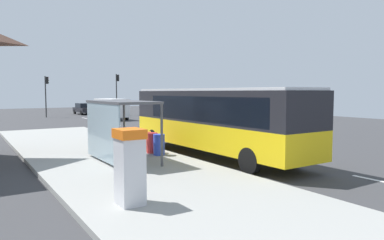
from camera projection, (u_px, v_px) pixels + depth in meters
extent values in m
cube|color=#38383A|center=(136.00, 130.00, 28.76)|extent=(56.00, 92.00, 0.04)
cube|color=#999993|center=(112.00, 161.00, 15.24)|extent=(6.20, 30.00, 0.18)
cube|color=silver|center=(383.00, 182.00, 12.12)|extent=(0.16, 2.20, 0.01)
cube|color=silver|center=(275.00, 159.00, 16.32)|extent=(0.16, 2.20, 0.01)
cube|color=silver|center=(211.00, 145.00, 20.51)|extent=(0.16, 2.20, 0.01)
cube|color=silver|center=(168.00, 136.00, 24.70)|extent=(0.16, 2.20, 0.01)
cube|color=silver|center=(138.00, 130.00, 28.89)|extent=(0.16, 2.20, 0.01)
cube|color=silver|center=(116.00, 125.00, 33.09)|extent=(0.16, 2.20, 0.01)
cube|color=silver|center=(99.00, 121.00, 37.28)|extent=(0.16, 2.20, 0.01)
cube|color=silver|center=(85.00, 118.00, 41.47)|extent=(0.16, 2.20, 0.01)
cube|color=yellow|center=(214.00, 134.00, 16.90)|extent=(2.67, 11.04, 1.15)
cube|color=black|center=(214.00, 106.00, 16.80)|extent=(2.67, 11.04, 1.45)
cube|color=silver|center=(214.00, 90.00, 16.73)|extent=(2.54, 10.82, 0.12)
cube|color=black|center=(159.00, 104.00, 21.32)|extent=(2.30, 0.16, 1.22)
cube|color=black|center=(199.00, 109.00, 15.72)|extent=(0.21, 8.58, 1.10)
cylinder|color=black|center=(154.00, 139.00, 19.56)|extent=(0.30, 1.00, 1.00)
cylinder|color=black|center=(189.00, 136.00, 20.80)|extent=(0.30, 1.00, 1.00)
cylinder|color=black|center=(250.00, 161.00, 13.25)|extent=(0.30, 1.00, 1.00)
cylinder|color=black|center=(291.00, 155.00, 14.49)|extent=(0.30, 1.00, 1.00)
cube|color=white|center=(111.00, 108.00, 39.53)|extent=(2.23, 5.28, 1.96)
cube|color=black|center=(111.00, 105.00, 39.50)|extent=(2.18, 3.21, 0.44)
cylinder|color=black|center=(127.00, 117.00, 38.49)|extent=(0.25, 0.69, 0.68)
cylinder|color=black|center=(111.00, 118.00, 37.46)|extent=(0.25, 0.69, 0.68)
cylinder|color=black|center=(112.00, 115.00, 41.75)|extent=(0.25, 0.69, 0.68)
cylinder|color=black|center=(97.00, 116.00, 40.71)|extent=(0.25, 0.69, 0.68)
cube|color=black|center=(84.00, 110.00, 48.77)|extent=(1.93, 4.45, 0.60)
cube|color=black|center=(83.00, 105.00, 48.89)|extent=(1.66, 2.42, 0.60)
cylinder|color=black|center=(94.00, 112.00, 48.03)|extent=(0.22, 0.65, 0.64)
cylinder|color=black|center=(82.00, 113.00, 47.10)|extent=(0.22, 0.65, 0.64)
cylinder|color=black|center=(86.00, 111.00, 50.49)|extent=(0.22, 0.65, 0.64)
cylinder|color=black|center=(75.00, 112.00, 49.57)|extent=(0.22, 0.65, 0.64)
cube|color=black|center=(103.00, 113.00, 42.27)|extent=(1.95, 4.46, 0.60)
cube|color=black|center=(103.00, 108.00, 42.06)|extent=(1.66, 2.43, 0.60)
cylinder|color=black|center=(92.00, 115.00, 43.06)|extent=(0.22, 0.65, 0.64)
cylinder|color=black|center=(105.00, 114.00, 43.99)|extent=(0.22, 0.65, 0.64)
cylinder|color=black|center=(101.00, 116.00, 40.60)|extent=(0.22, 0.65, 0.64)
cylinder|color=black|center=(114.00, 115.00, 41.53)|extent=(0.22, 0.65, 0.64)
cube|color=silver|center=(130.00, 171.00, 9.08)|extent=(0.60, 0.70, 1.70)
cube|color=orange|center=(129.00, 134.00, 9.01)|extent=(0.66, 0.76, 0.24)
cube|color=black|center=(141.00, 160.00, 9.23)|extent=(0.03, 0.36, 0.44)
cylinder|color=blue|center=(159.00, 145.00, 16.25)|extent=(0.52, 0.52, 0.95)
cylinder|color=red|center=(152.00, 143.00, 16.84)|extent=(0.52, 0.52, 0.95)
cylinder|color=orange|center=(146.00, 141.00, 17.43)|extent=(0.52, 0.52, 0.95)
cylinder|color=yellow|center=(140.00, 140.00, 18.01)|extent=(0.52, 0.52, 0.95)
cylinder|color=#2D2D2D|center=(117.00, 95.00, 46.79)|extent=(0.14, 0.14, 5.38)
cube|color=black|center=(118.00, 78.00, 46.74)|extent=(0.24, 0.28, 0.84)
sphere|color=red|center=(119.00, 76.00, 46.78)|extent=(0.16, 0.16, 0.16)
sphere|color=#3C2C03|center=(119.00, 78.00, 46.80)|extent=(0.16, 0.16, 0.16)
sphere|color=black|center=(119.00, 80.00, 46.82)|extent=(0.16, 0.16, 0.16)
cylinder|color=#2D2D2D|center=(46.00, 97.00, 42.84)|extent=(0.14, 0.14, 4.94)
cube|color=black|center=(47.00, 80.00, 42.81)|extent=(0.24, 0.28, 0.84)
sphere|color=red|center=(48.00, 78.00, 42.85)|extent=(0.16, 0.16, 0.16)
sphere|color=#3C2C03|center=(48.00, 80.00, 42.87)|extent=(0.16, 0.16, 0.16)
sphere|color=black|center=(48.00, 83.00, 42.89)|extent=(0.16, 0.16, 0.16)
cube|color=#4C4C51|center=(122.00, 102.00, 14.77)|extent=(1.80, 4.00, 0.10)
cube|color=#8CA5B2|center=(102.00, 132.00, 14.41)|extent=(0.06, 3.80, 2.30)
cylinder|color=#4C4C51|center=(162.00, 135.00, 13.73)|extent=(0.10, 0.10, 2.44)
cylinder|color=#4C4C51|center=(124.00, 127.00, 16.92)|extent=(0.10, 0.10, 2.44)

